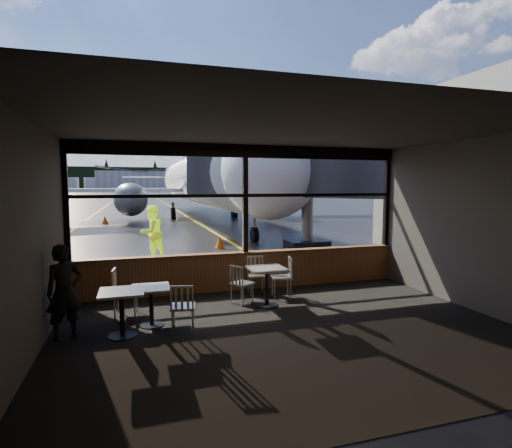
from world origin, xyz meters
name	(u,v)px	position (x,y,z in m)	size (l,w,h in m)	color
ground_plane	(143,194)	(0.00, 120.00, 0.00)	(520.00, 520.00, 0.00)	black
carpet_floor	(291,331)	(0.00, -3.00, 0.01)	(8.00, 6.00, 0.01)	black
ceiling	(293,127)	(0.00, -3.00, 3.50)	(8.00, 6.00, 0.04)	#38332D
wall_left	(28,242)	(-4.00, -3.00, 1.75)	(0.04, 6.00, 3.50)	#49423A
wall_right	(479,225)	(4.00, -3.00, 1.75)	(0.04, 6.00, 3.50)	#49423A
wall_back	(406,266)	(0.00, -6.00, 1.75)	(8.00, 0.04, 3.50)	#49423A
window_sill	(245,271)	(0.00, 0.00, 0.45)	(8.00, 0.28, 0.90)	brown
window_header	(245,151)	(0.00, 0.00, 3.35)	(8.00, 0.18, 0.30)	black
mullion_left	(66,202)	(-3.95, 0.00, 2.20)	(0.12, 0.12, 2.60)	black
mullion_centre	(245,200)	(0.00, 0.00, 2.20)	(0.12, 0.12, 2.60)	black
mullion_right	(387,198)	(3.95, 0.00, 2.20)	(0.12, 0.12, 2.60)	black
window_transom	(245,195)	(0.00, 0.00, 2.30)	(8.00, 0.10, 0.08)	black
airliner	(206,142)	(2.59, 20.46, 5.73)	(31.25, 37.50, 11.46)	white
jet_bridge	(296,184)	(3.60, 5.50, 2.58)	(9.69, 11.84, 5.17)	#2D2D30
cafe_table_near	(267,287)	(0.06, -1.47, 0.41)	(0.75, 0.75, 0.82)	#A8A39A
cafe_table_mid	(151,307)	(-2.31, -2.00, 0.36)	(0.66, 0.66, 0.72)	gray
cafe_table_left	(122,314)	(-2.80, -2.39, 0.40)	(0.72, 0.72, 0.79)	#A09B93
chair_near_e	(281,278)	(0.58, -0.97, 0.47)	(0.51, 0.51, 0.93)	beige
chair_near_w	(242,284)	(-0.38, -1.10, 0.43)	(0.46, 0.46, 0.85)	#BCB8AA
chair_near_n	(257,276)	(0.13, -0.53, 0.44)	(0.48, 0.48, 0.89)	#BDB7AA
chair_mid_s	(183,307)	(-1.80, -2.45, 0.44)	(0.48, 0.48, 0.88)	beige
chair_mid_w	(126,292)	(-2.76, -1.27, 0.47)	(0.52, 0.52, 0.95)	#B9B4A7
passenger	(64,292)	(-3.69, -2.21, 0.79)	(0.58, 0.38, 1.58)	black
ground_crew	(152,233)	(-2.03, 4.65, 0.93)	(0.91, 0.71, 1.87)	#BFF219
cone_nose	(220,242)	(0.71, 6.55, 0.25)	(0.36, 0.36, 0.51)	#F54007
cone_wing	(105,220)	(-4.47, 18.63, 0.28)	(0.40, 0.40, 0.55)	orange
terminal_annex	(487,173)	(10.00, 2.50, 3.00)	(5.00, 7.00, 6.00)	gray
hangar_mid	(140,180)	(0.00, 185.00, 5.00)	(38.00, 15.00, 10.00)	silver
hangar_right	(267,178)	(60.00, 178.00, 6.00)	(50.00, 20.00, 12.00)	silver
fuel_tank_a	(69,184)	(-30.00, 182.00, 3.00)	(8.00, 8.00, 6.00)	silver
fuel_tank_b	(94,184)	(-20.00, 182.00, 3.00)	(8.00, 8.00, 6.00)	silver
fuel_tank_c	(117,184)	(-10.00, 182.00, 3.00)	(8.00, 8.00, 6.00)	silver
treeline	(140,179)	(0.00, 210.00, 6.00)	(360.00, 3.00, 12.00)	black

